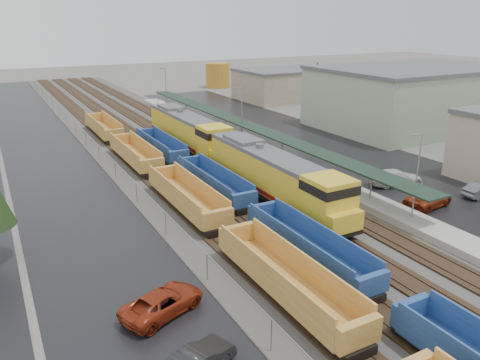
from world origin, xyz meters
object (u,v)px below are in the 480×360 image
object	(u,v)px
storage_tank	(218,75)
parked_car_east_c	(396,178)
well_string_blue	(308,247)
locomotive_trail	(189,132)
parked_car_east_b	(428,199)
well_string_yellow	(227,231)
parked_car_west_c	(163,302)
locomotive_lead	(276,177)

from	to	relation	value
storage_tank	parked_car_east_c	bearing A→B (deg)	-101.91
storage_tank	well_string_blue	bearing A→B (deg)	-111.79
locomotive_trail	parked_car_east_b	xyz separation A→B (m)	(12.09, -28.52, -1.91)
locomotive_trail	well_string_yellow	size ratio (longest dim) A/B	0.23
parked_car_east_b	locomotive_trail	bearing A→B (deg)	14.71
parked_car_west_c	parked_car_east_b	distance (m)	27.74
locomotive_lead	parked_car_east_b	size ratio (longest dim) A/B	4.29
locomotive_lead	storage_tank	distance (m)	79.94
parked_car_east_c	well_string_yellow	bearing A→B (deg)	115.41
well_string_blue	storage_tank	bearing A→B (deg)	68.21
locomotive_lead	well_string_blue	size ratio (longest dim) A/B	0.29
well_string_yellow	locomotive_lead	bearing A→B (deg)	35.49
locomotive_trail	well_string_yellow	world-z (taller)	locomotive_trail
parked_car_west_c	parked_car_east_b	world-z (taller)	parked_car_west_c
parked_car_east_c	locomotive_trail	bearing A→B (deg)	46.61
storage_tank	parked_car_west_c	xyz separation A→B (m)	(-45.23, -85.88, -2.30)
locomotive_lead	storage_tank	bearing A→B (deg)	68.03
well_string_blue	storage_tank	world-z (taller)	storage_tank
storage_tank	parked_car_east_b	distance (m)	83.61
parked_car_east_c	storage_tank	bearing A→B (deg)	3.34
parked_car_east_b	parked_car_east_c	size ratio (longest dim) A/B	0.91
storage_tank	parked_car_east_b	size ratio (longest dim) A/B	1.18
locomotive_trail	well_string_blue	bearing A→B (deg)	-97.20
locomotive_lead	well_string_blue	bearing A→B (deg)	-110.58
parked_car_west_c	parked_car_east_b	bearing A→B (deg)	-102.92
locomotive_trail	parked_car_west_c	bearing A→B (deg)	-115.08
locomotive_lead	locomotive_trail	size ratio (longest dim) A/B	1.00
well_string_yellow	parked_car_east_c	distance (m)	22.24
locomotive_trail	parked_car_east_c	size ratio (longest dim) A/B	3.90
storage_tank	locomotive_trail	bearing A→B (deg)	-119.37
locomotive_lead	parked_car_east_c	size ratio (longest dim) A/B	3.90
well_string_yellow	well_string_blue	xyz separation A→B (m)	(4.00, -4.95, -0.07)
locomotive_lead	parked_car_east_c	distance (m)	14.11
locomotive_lead	storage_tank	world-z (taller)	storage_tank
locomotive_lead	storage_tank	size ratio (longest dim) A/B	3.63
well_string_yellow	parked_car_west_c	world-z (taller)	well_string_yellow
storage_tank	parked_car_east_b	world-z (taller)	storage_tank
parked_car_east_b	locomotive_lead	bearing A→B (deg)	49.86
locomotive_lead	locomotive_trail	distance (m)	21.00
parked_car_east_b	well_string_yellow	bearing A→B (deg)	76.58
locomotive_lead	well_string_yellow	bearing A→B (deg)	-144.51
parked_car_east_b	parked_car_east_c	xyz separation A→B (m)	(1.80, 5.74, 0.11)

